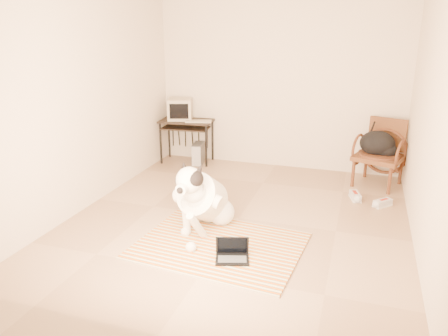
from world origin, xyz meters
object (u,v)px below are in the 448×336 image
at_px(backpack, 379,145).
at_px(crt_monitor, 180,109).
at_px(pc_tower, 198,154).
at_px(laptop, 232,253).
at_px(computer_desk, 186,126).
at_px(rattan_chair, 381,153).
at_px(dog, 203,200).

bearing_deg(backpack, crt_monitor, 176.14).
height_order(pc_tower, backpack, backpack).
xyz_separation_m(laptop, crt_monitor, (-1.84, 2.99, 0.83)).
distance_m(crt_monitor, pc_tower, 0.81).
bearing_deg(crt_monitor, backpack, -3.86).
xyz_separation_m(computer_desk, pc_tower, (0.23, -0.04, -0.45)).
relative_size(rattan_chair, backpack, 1.81).
distance_m(computer_desk, rattan_chair, 3.15).
bearing_deg(backpack, computer_desk, 176.58).
relative_size(crt_monitor, backpack, 0.92).
xyz_separation_m(dog, backpack, (1.92, 2.19, 0.25)).
bearing_deg(laptop, dog, 132.43).
bearing_deg(pc_tower, backpack, -2.89).
bearing_deg(backpack, pc_tower, 177.11).
height_order(laptop, computer_desk, computer_desk).
xyz_separation_m(computer_desk, rattan_chair, (3.15, -0.15, -0.14)).
height_order(rattan_chair, backpack, rattan_chair).
relative_size(dog, rattan_chair, 1.33).
distance_m(pc_tower, rattan_chair, 2.94).
height_order(crt_monitor, rattan_chair, crt_monitor).
relative_size(laptop, pc_tower, 0.97).
height_order(laptop, pc_tower, pc_tower).
bearing_deg(pc_tower, rattan_chair, -2.18).
relative_size(dog, backpack, 2.42).
height_order(computer_desk, rattan_chair, rattan_chair).
xyz_separation_m(dog, computer_desk, (-1.19, 2.37, 0.26)).
xyz_separation_m(laptop, backpack, (1.39, 2.77, 0.54)).
xyz_separation_m(laptop, pc_tower, (-1.50, 2.92, 0.10)).
height_order(dog, computer_desk, dog).
relative_size(dog, laptop, 3.31).
bearing_deg(pc_tower, computer_desk, 169.92).
bearing_deg(pc_tower, dog, -67.58).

